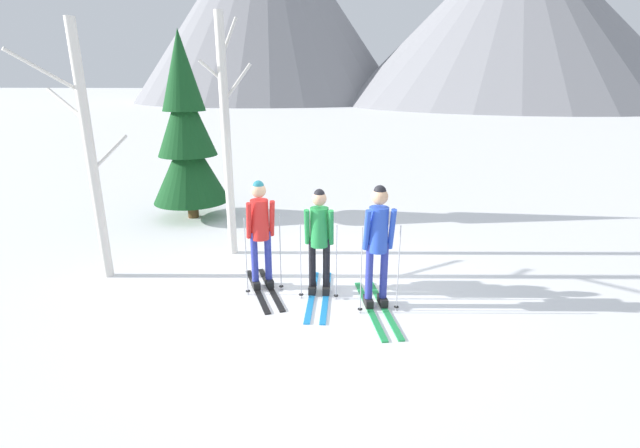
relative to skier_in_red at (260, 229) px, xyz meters
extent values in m
plane|color=white|center=(0.90, -0.14, -1.01)|extent=(400.00, 400.00, 0.00)
cube|color=black|center=(0.15, -0.06, -1.00)|extent=(0.75, 1.52, 0.02)
cube|color=black|center=(-0.05, -0.15, -1.00)|extent=(0.75, 1.52, 0.02)
cube|color=black|center=(0.10, 0.04, -0.93)|extent=(0.21, 0.28, 0.12)
cylinder|color=#2D389E|center=(0.10, 0.04, -0.47)|extent=(0.11, 0.11, 0.84)
cube|color=black|center=(-0.10, -0.06, -0.93)|extent=(0.21, 0.28, 0.12)
cylinder|color=#2D389E|center=(-0.10, -0.06, -0.47)|extent=(0.11, 0.11, 0.84)
cylinder|color=red|center=(0.00, -0.01, 0.15)|extent=(0.28, 0.28, 0.63)
sphere|color=tan|center=(0.00, -0.01, 0.61)|extent=(0.23, 0.23, 0.23)
sphere|color=#1E6B7A|center=(0.00, -0.01, 0.68)|extent=(0.17, 0.17, 0.17)
cylinder|color=red|center=(0.19, 0.01, 0.17)|extent=(0.16, 0.22, 0.60)
cylinder|color=red|center=(-0.13, -0.14, 0.17)|extent=(0.16, 0.22, 0.60)
cylinder|color=#A5A5AD|center=(0.32, -0.06, -0.38)|extent=(0.02, 0.02, 1.26)
cylinder|color=black|center=(0.32, -0.06, -0.95)|extent=(0.07, 0.07, 0.01)
cylinder|color=#A5A5AD|center=(-0.17, -0.29, -0.38)|extent=(0.02, 0.02, 1.26)
cylinder|color=black|center=(-0.17, -0.29, -0.95)|extent=(0.07, 0.07, 0.01)
cube|color=#4C7238|center=(-0.07, 0.14, 0.18)|extent=(0.30, 0.25, 0.36)
cube|color=#1E84D1|center=(1.06, -0.23, -1.00)|extent=(0.15, 1.76, 0.02)
cube|color=#1E84D1|center=(0.84, -0.23, -1.00)|extent=(0.15, 1.76, 0.02)
cube|color=black|center=(1.06, -0.13, -0.93)|extent=(0.12, 0.26, 0.12)
cylinder|color=black|center=(1.06, -0.13, -0.49)|extent=(0.11, 0.11, 0.80)
cube|color=black|center=(0.84, -0.13, -0.93)|extent=(0.12, 0.26, 0.12)
cylinder|color=black|center=(0.84, -0.13, -0.49)|extent=(0.11, 0.11, 0.80)
cylinder|color=#238C42|center=(0.95, -0.13, 0.10)|extent=(0.28, 0.28, 0.60)
sphere|color=tan|center=(0.95, -0.13, 0.54)|extent=(0.22, 0.22, 0.22)
sphere|color=black|center=(0.95, -0.13, 0.61)|extent=(0.16, 0.16, 0.16)
cylinder|color=#238C42|center=(1.13, -0.18, 0.11)|extent=(0.09, 0.20, 0.57)
cylinder|color=#238C42|center=(0.77, -0.20, 0.11)|extent=(0.09, 0.20, 0.57)
cylinder|color=#A5A5AD|center=(1.22, -0.30, -0.41)|extent=(0.02, 0.02, 1.21)
cylinder|color=black|center=(1.22, -0.30, -0.95)|extent=(0.07, 0.07, 0.01)
cylinder|color=#A5A5AD|center=(0.68, -0.32, -0.41)|extent=(0.02, 0.02, 1.21)
cylinder|color=black|center=(0.68, -0.32, -0.95)|extent=(0.07, 0.07, 0.01)
cube|color=green|center=(1.95, -0.53, -1.00)|extent=(0.48, 1.76, 0.02)
cube|color=green|center=(1.74, -0.58, -1.00)|extent=(0.48, 1.76, 0.02)
cube|color=black|center=(1.93, -0.44, -0.93)|extent=(0.17, 0.28, 0.12)
cylinder|color=#2D389E|center=(1.93, -0.44, -0.45)|extent=(0.11, 0.11, 0.88)
cube|color=black|center=(1.72, -0.49, -0.93)|extent=(0.17, 0.28, 0.12)
cylinder|color=#2D389E|center=(1.72, -0.49, -0.45)|extent=(0.11, 0.11, 0.88)
cylinder|color=blue|center=(1.82, -0.46, 0.20)|extent=(0.28, 0.28, 0.66)
sphere|color=tan|center=(1.82, -0.46, 0.68)|extent=(0.24, 0.24, 0.24)
sphere|color=black|center=(1.82, -0.46, 0.75)|extent=(0.18, 0.18, 0.18)
cylinder|color=blue|center=(2.01, -0.48, 0.21)|extent=(0.12, 0.22, 0.62)
cylinder|color=blue|center=(1.66, -0.56, 0.21)|extent=(0.12, 0.22, 0.62)
cylinder|color=#A5A5AD|center=(2.13, -0.58, -0.35)|extent=(0.02, 0.02, 1.31)
cylinder|color=black|center=(2.13, -0.58, -0.95)|extent=(0.07, 0.07, 0.01)
cylinder|color=#A5A5AD|center=(1.60, -0.70, -0.35)|extent=(0.02, 0.02, 1.31)
cylinder|color=black|center=(1.60, -0.70, -0.95)|extent=(0.07, 0.07, 0.01)
cube|color=black|center=(1.79, -0.30, 0.23)|extent=(0.29, 0.21, 0.36)
cylinder|color=#51381E|center=(-2.57, 3.72, -0.59)|extent=(0.26, 0.26, 0.84)
cone|color=#14471E|center=(-2.57, 3.72, 0.29)|extent=(1.79, 1.79, 1.77)
cone|color=#14471E|center=(-2.57, 3.72, 1.41)|extent=(1.37, 1.37, 1.77)
cone|color=#14471E|center=(-2.57, 3.72, 2.43)|extent=(0.98, 0.98, 1.77)
cylinder|color=silver|center=(-0.91, 1.46, 1.17)|extent=(0.16, 0.16, 4.35)
cylinder|color=silver|center=(-1.09, 1.42, 2.38)|extent=(0.41, 0.16, 0.39)
cylinder|color=silver|center=(-0.70, 1.64, 2.18)|extent=(0.46, 0.42, 0.68)
cylinder|color=silver|center=(-0.83, 1.74, 2.94)|extent=(0.19, 0.59, 0.72)
cylinder|color=silver|center=(-2.74, 0.18, 1.05)|extent=(0.16, 0.16, 4.12)
cylinder|color=silver|center=(-2.61, 0.56, 1.09)|extent=(0.23, 0.80, 0.48)
cylinder|color=silver|center=(-3.06, -0.15, 2.35)|extent=(0.59, 0.77, 0.62)
cylinder|color=silver|center=(-3.10, 0.30, 1.87)|extent=(0.75, 0.34, 0.48)
cone|color=gray|center=(-14.26, 70.00, 13.90)|extent=(42.95, 42.95, 29.82)
cone|color=gray|center=(20.77, 61.31, 10.34)|extent=(45.48, 45.48, 22.70)
camera|label=1|loc=(1.61, -6.56, 2.21)|focal=25.28mm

